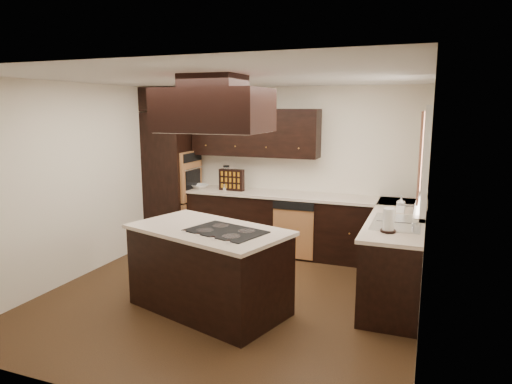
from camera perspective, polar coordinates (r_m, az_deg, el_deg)
floor at (r=5.53m, az=-3.28°, el=-12.92°), size 4.20×4.20×0.02m
ceiling at (r=5.08m, az=-3.58°, el=14.14°), size 4.20×4.20×0.02m
wall_back at (r=7.11m, az=3.61°, el=2.91°), size 4.20×0.02×2.50m
wall_front at (r=3.40m, az=-18.31°, el=-5.98°), size 4.20×0.02×2.50m
wall_left at (r=6.32m, az=-21.14°, el=1.27°), size 0.02×4.20×2.50m
wall_right at (r=4.71m, az=20.67°, el=-1.63°), size 0.02×4.20×2.50m
oven_column at (r=7.50m, az=-10.42°, el=1.68°), size 0.65×0.75×2.12m
wall_oven_face at (r=7.32m, az=-8.09°, el=2.01°), size 0.05×0.62×0.78m
base_cabinets_back at (r=6.96m, az=3.04°, el=-4.04°), size 2.93×0.60×0.88m
base_cabinets_right at (r=5.80m, az=17.16°, el=-7.51°), size 0.60×2.40×0.88m
countertop_back at (r=6.85m, az=3.04°, el=-0.34°), size 2.93×0.63×0.04m
countertop_right at (r=5.67m, az=17.26°, el=-3.07°), size 0.63×2.40×0.04m
upper_cabinets at (r=7.03m, az=-0.16°, el=7.43°), size 2.00×0.34×0.72m
dishwasher_front at (r=6.62m, az=4.67°, el=-5.23°), size 0.60×0.05×0.72m
window_frame at (r=5.20m, az=20.57°, el=3.92°), size 0.06×1.32×1.12m
window_pane at (r=5.20m, az=20.88°, el=3.90°), size 0.00×1.20×1.00m
curtain_left at (r=4.77m, az=19.83°, el=4.05°), size 0.02×0.34×0.90m
curtain_right at (r=5.61m, az=20.04°, el=4.90°), size 0.02×0.34×0.90m
sink_rim at (r=5.33m, az=17.17°, el=-3.67°), size 0.52×0.84×0.01m
island at (r=5.05m, az=-5.88°, el=-9.76°), size 1.83×1.34×0.88m
island_top at (r=4.91m, az=-5.98°, el=-4.72°), size 1.91×1.41×0.04m
cooktop at (r=4.74m, az=-3.81°, el=-4.91°), size 0.89×0.72×0.01m
range_hood at (r=4.53m, az=-5.29°, el=10.14°), size 1.05×0.72×0.42m
hood_duct at (r=4.54m, az=-5.35°, el=13.61°), size 0.55×0.50×0.13m
blender_base at (r=7.16m, az=-3.71°, el=0.69°), size 0.15×0.15×0.10m
blender_pitcher at (r=7.13m, az=-3.73°, el=2.11°), size 0.13×0.13×0.26m
spice_rack at (r=7.08m, az=-3.06°, el=1.53°), size 0.40×0.12×0.33m
mixing_bowl at (r=7.31m, az=-7.09°, el=0.70°), size 0.34×0.34×0.06m
soap_bottle at (r=5.85m, az=17.66°, el=-1.47°), size 0.10×0.10×0.21m
paper_towel at (r=4.88m, az=16.24°, el=-3.42°), size 0.15×0.15×0.25m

